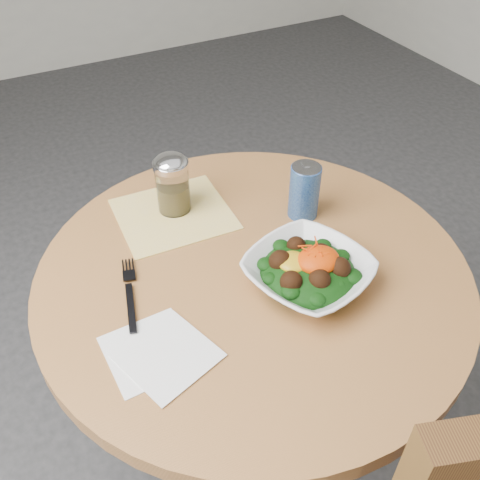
{
  "coord_description": "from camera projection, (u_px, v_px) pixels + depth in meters",
  "views": [
    {
      "loc": [
        -0.39,
        -0.7,
        1.52
      ],
      "look_at": [
        -0.02,
        0.03,
        0.81
      ],
      "focal_mm": 40.0,
      "sensor_mm": 36.0,
      "label": 1
    }
  ],
  "objects": [
    {
      "name": "spice_shaker",
      "position": [
        173.0,
        184.0,
        1.21
      ],
      "size": [
        0.08,
        0.08,
        0.14
      ],
      "color": "silver",
      "rests_on": "table"
    },
    {
      "name": "beverage_can",
      "position": [
        304.0,
        191.0,
        1.2
      ],
      "size": [
        0.07,
        0.07,
        0.13
      ],
      "color": "navy",
      "rests_on": "table"
    },
    {
      "name": "ground",
      "position": [
        249.0,
        447.0,
        1.6
      ],
      "size": [
        6.0,
        6.0,
        0.0
      ],
      "primitive_type": "plane",
      "color": "#2C2C2F",
      "rests_on": "ground"
    },
    {
      "name": "fork",
      "position": [
        130.0,
        291.0,
        1.05
      ],
      "size": [
        0.07,
        0.2,
        0.0
      ],
      "color": "black",
      "rests_on": "table"
    },
    {
      "name": "paper_napkins",
      "position": [
        159.0,
        353.0,
        0.94
      ],
      "size": [
        0.19,
        0.2,
        0.0
      ],
      "color": "white",
      "rests_on": "table"
    },
    {
      "name": "table",
      "position": [
        252.0,
        329.0,
        1.24
      ],
      "size": [
        0.9,
        0.9,
        0.75
      ],
      "color": "black",
      "rests_on": "ground"
    },
    {
      "name": "salad_bowl",
      "position": [
        308.0,
        271.0,
        1.05
      ],
      "size": [
        0.3,
        0.3,
        0.09
      ],
      "color": "white",
      "rests_on": "table"
    },
    {
      "name": "cloth_napkin",
      "position": [
        174.0,
        214.0,
        1.24
      ],
      "size": [
        0.26,
        0.24,
        0.0
      ],
      "primitive_type": "cube",
      "rotation": [
        0.0,
        0.0,
        -0.05
      ],
      "color": "#E1AC0B",
      "rests_on": "table"
    }
  ]
}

